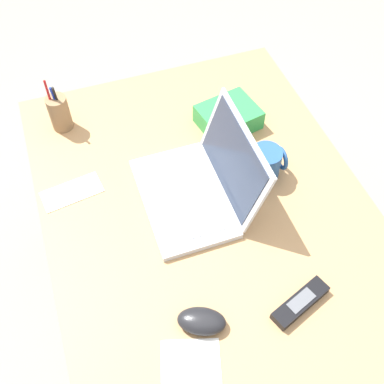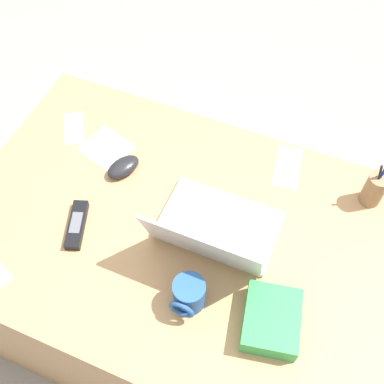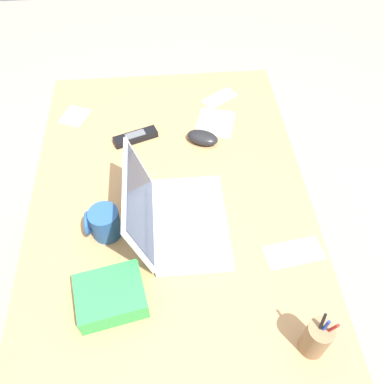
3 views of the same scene
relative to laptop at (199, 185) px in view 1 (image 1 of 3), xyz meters
The scene contains 10 objects.
ground_plane 0.80m from the laptop, ahead, with size 6.00×6.00×0.00m, color gray.
desk 0.43m from the laptop, ahead, with size 1.31×0.88×0.75m, color tan.
laptop is the anchor object (origin of this frame).
computer_mouse 0.37m from the laptop, 18.65° to the right, with size 0.07×0.11×0.04m, color black.
coffee_mug_white 0.20m from the laptop, 92.44° to the left, with size 0.09×0.10×0.10m.
cordless_phone 0.40m from the laptop, 17.06° to the left, with size 0.09×0.16×0.03m.
pen_holder 0.50m from the laptop, 141.41° to the right, with size 0.06×0.06×0.18m.
snack_bag 0.29m from the laptop, 142.06° to the left, with size 0.14×0.17×0.06m, color green.
paper_note_left 0.36m from the laptop, 110.64° to the right, with size 0.08×0.17×0.00m, color white.
paper_note_right 0.48m from the laptop, 21.59° to the right, with size 0.15×0.13×0.00m, color white.
Camera 1 is at (0.61, -0.28, 1.81)m, focal length 43.91 mm.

